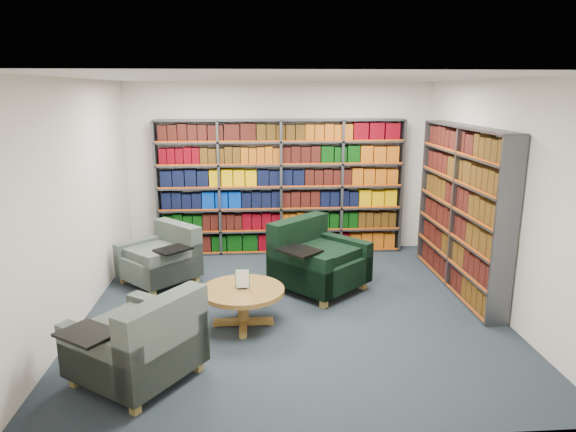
{
  "coord_description": "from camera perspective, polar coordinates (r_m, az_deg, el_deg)",
  "views": [
    {
      "loc": [
        -0.45,
        -5.95,
        2.67
      ],
      "look_at": [
        0.0,
        0.6,
        1.05
      ],
      "focal_mm": 32.0,
      "sensor_mm": 36.0,
      "label": 1
    }
  ],
  "objects": [
    {
      "name": "chair_teal_left",
      "position": [
        7.53,
        -13.61,
        -4.68
      ],
      "size": [
        1.25,
        1.25,
        0.81
      ],
      "color": "#08223C",
      "rests_on": "ground"
    },
    {
      "name": "coffee_table",
      "position": [
        5.99,
        -5.05,
        -8.86
      ],
      "size": [
        0.96,
        0.96,
        0.68
      ],
      "color": "#A06D36",
      "rests_on": "ground"
    },
    {
      "name": "chair_teal_front",
      "position": [
        5.08,
        -15.85,
        -13.78
      ],
      "size": [
        1.35,
        1.35,
        0.88
      ],
      "color": "#08223C",
      "rests_on": "ground"
    },
    {
      "name": "bookshelf_back",
      "position": [
        8.45,
        -0.81,
        3.15
      ],
      "size": [
        4.0,
        0.28,
        2.2
      ],
      "color": "#47494F",
      "rests_on": "ground"
    },
    {
      "name": "bookshelf_right",
      "position": [
        7.29,
        18.69,
        0.67
      ],
      "size": [
        0.28,
        2.5,
        2.2
      ],
      "color": "#47494F",
      "rests_on": "ground"
    },
    {
      "name": "chair_green_right",
      "position": [
        7.06,
        2.91,
        -5.08
      ],
      "size": [
        1.46,
        1.46,
        0.94
      ],
      "color": "black",
      "rests_on": "ground"
    },
    {
      "name": "room_shell",
      "position": [
        6.1,
        0.39,
        1.84
      ],
      "size": [
        5.02,
        5.02,
        2.82
      ],
      "color": "#1C262E",
      "rests_on": "ground"
    }
  ]
}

